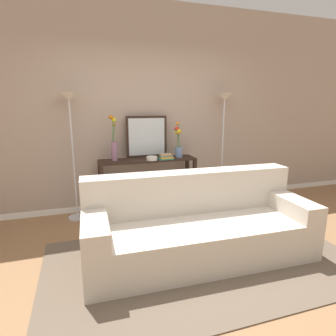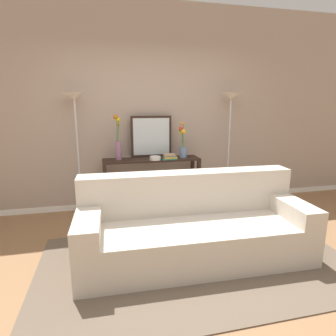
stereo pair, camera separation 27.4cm
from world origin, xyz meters
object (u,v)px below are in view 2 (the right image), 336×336
at_px(floor_lamp_right, 230,118).
at_px(book_stack, 170,157).
at_px(vase_tall_flowers, 118,143).
at_px(floor_lamp_left, 76,121).
at_px(fruit_bowl, 155,158).
at_px(console_table, 152,175).
at_px(book_row_under_console, 123,209).
at_px(couch, 193,229).
at_px(vase_short_flowers, 183,143).
at_px(wall_mirror, 151,137).

distance_m(floor_lamp_right, book_stack, 1.15).
bearing_deg(vase_tall_flowers, floor_lamp_left, -179.88).
bearing_deg(fruit_bowl, console_table, 106.94).
xyz_separation_m(fruit_bowl, book_row_under_console, (-0.49, 0.11, -0.79)).
distance_m(couch, vase_tall_flowers, 1.78).
relative_size(vase_short_flowers, book_stack, 2.46).
xyz_separation_m(wall_mirror, book_stack, (0.22, -0.26, -0.27)).
xyz_separation_m(vase_short_flowers, fruit_bowl, (-0.44, -0.09, -0.20)).
distance_m(book_stack, book_row_under_console, 1.07).
bearing_deg(vase_short_flowers, book_row_under_console, 178.93).
bearing_deg(vase_tall_flowers, book_stack, -11.60).
distance_m(vase_tall_flowers, book_row_under_console, 1.00).
bearing_deg(book_stack, couch, -92.24).
height_order(console_table, floor_lamp_right, floor_lamp_right).
xyz_separation_m(couch, vase_tall_flowers, (-0.68, 1.46, 0.74)).
xyz_separation_m(wall_mirror, vase_tall_flowers, (-0.51, -0.11, -0.07)).
xyz_separation_m(floor_lamp_left, vase_tall_flowers, (0.56, 0.00, -0.33)).
height_order(vase_tall_flowers, book_row_under_console, vase_tall_flowers).
xyz_separation_m(floor_lamp_left, wall_mirror, (1.07, 0.11, -0.26)).
relative_size(console_table, fruit_bowl, 8.85).
bearing_deg(floor_lamp_right, floor_lamp_left, 180.00).
height_order(couch, vase_tall_flowers, vase_tall_flowers).
xyz_separation_m(floor_lamp_left, book_stack, (1.30, -0.15, -0.53)).
bearing_deg(couch, console_table, 97.84).
bearing_deg(floor_lamp_right, book_stack, -171.57).
bearing_deg(console_table, vase_short_flowers, -2.09).
xyz_separation_m(floor_lamp_left, book_row_under_console, (0.60, -0.04, -1.33)).
bearing_deg(book_stack, fruit_bowl, 179.12).
height_order(vase_short_flowers, book_stack, vase_short_flowers).
bearing_deg(console_table, wall_mirror, 80.21).
relative_size(floor_lamp_left, book_stack, 8.07).
xyz_separation_m(couch, book_row_under_console, (-0.65, 1.43, -0.26)).
relative_size(vase_short_flowers, fruit_bowl, 3.30).
distance_m(fruit_bowl, book_row_under_console, 0.93).
distance_m(couch, book_row_under_console, 1.59).
bearing_deg(couch, vase_short_flowers, 78.88).
xyz_separation_m(console_table, vase_tall_flowers, (-0.48, 0.04, 0.49)).
height_order(floor_lamp_right, book_stack, floor_lamp_right).
height_order(floor_lamp_left, vase_short_flowers, floor_lamp_left).
distance_m(floor_lamp_right, vase_short_flowers, 0.86).
xyz_separation_m(couch, vase_short_flowers, (0.28, 1.41, 0.73)).
distance_m(couch, book_stack, 1.42).
distance_m(couch, console_table, 1.46).
bearing_deg(vase_short_flowers, vase_tall_flowers, 176.77).
distance_m(fruit_bowl, book_stack, 0.21).
distance_m(console_table, book_row_under_console, 0.68).
bearing_deg(vase_tall_flowers, couch, -65.07).
bearing_deg(book_row_under_console, console_table, 0.00).
xyz_separation_m(vase_short_flowers, book_row_under_console, (-0.93, 0.02, -0.98)).
distance_m(console_table, wall_mirror, 0.58).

